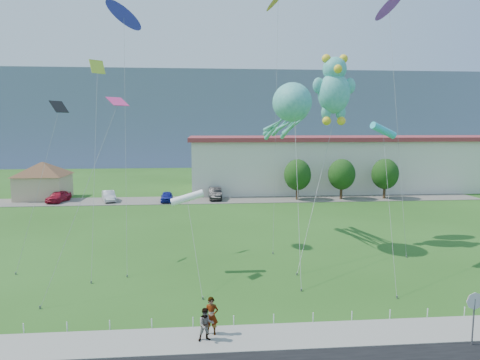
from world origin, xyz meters
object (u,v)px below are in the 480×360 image
parked_car_red (59,196)px  parked_car_blue (167,197)px  stop_sign (474,306)px  pedestrian_right (206,324)px  pavilion (43,177)px  teddy_bear_kite (334,88)px  octopus_kite (289,112)px  pedestrian_left (211,316)px  parked_car_silver (109,196)px  warehouse (383,162)px  parked_car_black (215,193)px

parked_car_red → parked_car_blue: 13.95m
stop_sign → pedestrian_right: size_ratio=1.64×
pavilion → teddy_bear_kite: 41.92m
stop_sign → parked_car_blue: 41.76m
pavilion → stop_sign: (33.50, -42.21, -1.15)m
octopus_kite → teddy_bear_kite: teddy_bear_kite is taller
pedestrian_left → octopus_kite: size_ratio=0.12×
teddy_bear_kite → parked_car_red: bearing=143.1°
stop_sign → parked_car_red: (-30.61, 39.18, -1.08)m
pedestrian_right → pavilion: bearing=107.4°
parked_car_silver → teddy_bear_kite: size_ratio=0.27×
stop_sign → parked_car_red: stop_sign is taller
octopus_kite → parked_car_red: bearing=138.9°
warehouse → parked_car_silver: warehouse is taller
parked_car_blue → warehouse: bearing=14.5°
warehouse → octopus_kite: 38.64m
stop_sign → warehouse: bearing=71.1°
pedestrian_right → parked_car_red: size_ratio=0.36×
parked_car_silver → parked_car_blue: 7.60m
parked_car_red → octopus_kite: 35.41m
pedestrian_left → parked_car_red: (-19.00, 37.29, -0.21)m
pedestrian_right → pedestrian_left: bearing=55.6°
warehouse → teddy_bear_kite: (-17.83, -31.01, 8.72)m
stop_sign → parked_car_blue: (-16.70, 38.26, -1.17)m
octopus_kite → parked_car_silver: bearing=130.7°
parked_car_black → stop_sign: bearing=-76.0°
parked_car_silver → octopus_kite: bearing=-67.3°
parked_car_red → parked_car_black: parked_car_black is taller
pedestrian_right → parked_car_black: 38.26m
parked_car_blue → teddy_bear_kite: teddy_bear_kite is taller
stop_sign → parked_car_red: bearing=128.0°
pedestrian_left → octopus_kite: bearing=72.2°
pedestrian_left → octopus_kite: 19.13m
warehouse → pedestrian_left: 54.27m
pavilion → parked_car_black: size_ratio=1.95×
pavilion → pedestrian_left: pavilion is taller
stop_sign → parked_car_black: (-10.37, 39.54, -1.03)m
warehouse → pedestrian_left: size_ratio=34.16×
pedestrian_right → parked_car_silver: bearing=97.7°
parked_car_red → parked_car_blue: bearing=7.5°
pedestrian_right → stop_sign: bearing=-16.7°
parked_car_red → parked_car_black: (20.24, 0.36, 0.05)m
pedestrian_left → parked_car_blue: bearing=103.8°
parked_car_silver → teddy_bear_kite: teddy_bear_kite is taller
pedestrian_left → parked_car_blue: (-5.09, 36.36, -0.29)m
pedestrian_right → parked_car_red: (-18.74, 37.87, -0.08)m
warehouse → pavilion: bearing=-173.2°
pedestrian_right → teddy_bear_kite: 22.52m
teddy_bear_kite → octopus_kite: bearing=-175.0°
parked_car_black → parked_car_red: bearing=-179.7°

